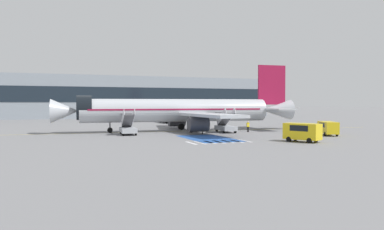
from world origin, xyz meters
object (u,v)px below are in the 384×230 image
at_px(ground_crew_0, 203,127).
at_px(ground_crew_1, 248,126).
at_px(boarding_stairs_forward, 128,128).
at_px(service_van_0, 302,131).
at_px(boarding_stairs_aft, 226,126).
at_px(terminal_building, 102,97).
at_px(fuel_tanker, 170,116).
at_px(airliner, 181,111).
at_px(service_van_1, 328,127).

bearing_deg(ground_crew_0, ground_crew_1, 114.94).
xyz_separation_m(boarding_stairs_forward, service_van_0, (17.95, -17.92, 0.37)).
distance_m(boarding_stairs_aft, terminal_building, 68.99).
xyz_separation_m(boarding_stairs_forward, boarding_stairs_aft, (15.66, -1.23, 0.01)).
distance_m(boarding_stairs_forward, terminal_building, 67.06).
relative_size(fuel_tanker, service_van_0, 2.27).
bearing_deg(terminal_building, service_van_0, -81.13).
bearing_deg(terminal_building, ground_crew_0, -84.94).
bearing_deg(fuel_tanker, boarding_stairs_aft, -89.75).
height_order(airliner, fuel_tanker, airliner).
height_order(service_van_0, service_van_1, service_van_0).
relative_size(ground_crew_0, ground_crew_1, 1.01).
distance_m(boarding_stairs_aft, ground_crew_0, 5.06).
relative_size(boarding_stairs_aft, service_van_1, 1.16).
distance_m(boarding_stairs_forward, service_van_0, 25.36).
xyz_separation_m(boarding_stairs_aft, ground_crew_0, (-4.75, -1.73, 0.04)).
height_order(airliner, service_van_1, airliner).
xyz_separation_m(fuel_tanker, ground_crew_0, (-4.56, -31.49, -0.58)).
distance_m(airliner, service_van_1, 23.48).
xyz_separation_m(fuel_tanker, service_van_0, (2.47, -46.45, -0.26)).
bearing_deg(airliner, ground_crew_1, -115.80).
xyz_separation_m(airliner, service_van_1, (17.49, -15.51, -2.27)).
relative_size(boarding_stairs_aft, ground_crew_0, 3.01).
xyz_separation_m(airliner, boarding_stairs_aft, (6.02, -4.93, -2.50)).
relative_size(service_van_0, service_van_1, 1.02).
bearing_deg(service_van_0, fuel_tanker, 65.65).
relative_size(airliner, fuel_tanker, 3.89).
height_order(boarding_stairs_aft, ground_crew_1, boarding_stairs_aft).
height_order(service_van_0, ground_crew_1, service_van_0).
bearing_deg(ground_crew_1, service_van_0, -93.93).
xyz_separation_m(boarding_stairs_aft, fuel_tanker, (-0.19, 29.76, 0.62)).
height_order(airliner, service_van_0, airliner).
height_order(fuel_tanker, service_van_1, fuel_tanker).
bearing_deg(fuel_tanker, airliner, -103.33).
bearing_deg(service_van_0, service_van_1, 6.26).
height_order(boarding_stairs_forward, fuel_tanker, boarding_stairs_forward).
height_order(boarding_stairs_aft, ground_crew_0, boarding_stairs_aft).
height_order(airliner, boarding_stairs_aft, airliner).
bearing_deg(ground_crew_0, service_van_0, 43.39).
bearing_deg(service_van_0, ground_crew_0, 87.78).
bearing_deg(service_van_1, terminal_building, -52.40).
bearing_deg(ground_crew_0, boarding_stairs_aft, 128.17).
relative_size(fuel_tanker, ground_crew_0, 5.97).
bearing_deg(ground_crew_1, fuel_tanker, 98.34).
height_order(boarding_stairs_forward, ground_crew_1, boarding_stairs_forward).
bearing_deg(boarding_stairs_aft, service_van_1, -38.19).
bearing_deg(service_van_0, boarding_stairs_forward, 107.64).
relative_size(airliner, ground_crew_1, 23.44).
relative_size(boarding_stairs_aft, fuel_tanker, 0.50).
xyz_separation_m(boarding_stairs_forward, ground_crew_0, (10.91, -2.96, 0.05)).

